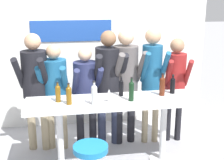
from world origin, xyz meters
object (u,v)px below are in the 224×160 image
person_right (152,72)px  wine_bottle_0 (121,87)px  wine_bottle_1 (131,90)px  wine_bottle_3 (58,93)px  wine_bottle_4 (94,94)px  person_left (55,86)px  person_center_right (126,74)px  person_center_left (86,87)px  person_far_left (35,80)px  wine_glass_0 (109,93)px  person_center (109,76)px  person_far_right (176,78)px  tasting_table (113,110)px  wine_bottle_5 (69,95)px  wine_bottle_6 (162,85)px  wine_bottle_2 (173,85)px

person_right → wine_bottle_0: size_ratio=6.59×
wine_bottle_1 → wine_bottle_3: (-0.96, 0.12, -0.02)m
wine_bottle_3 → wine_bottle_4: 0.50m
person_left → person_center_right: person_center_right is taller
person_left → person_center_left: 0.46m
person_far_left → wine_glass_0: size_ratio=10.22×
person_left → person_right: size_ratio=0.89×
person_center → person_far_right: bearing=-4.2°
tasting_table → person_right: size_ratio=1.26×
person_left → wine_bottle_5: person_left is taller
person_left → person_right: (1.48, -0.03, 0.16)m
tasting_table → person_far_right: 1.27m
person_center_right → wine_bottle_3: (-1.03, -0.60, -0.05)m
person_center_left → person_center: size_ratio=0.87×
wine_bottle_6 → wine_glass_0: 0.79m
wine_bottle_5 → wine_bottle_6: bearing=6.7°
wine_bottle_6 → wine_bottle_5: bearing=-173.3°
wine_bottle_5 → person_left: bearing=105.0°
wine_bottle_3 → person_far_left: bearing=119.6°
person_far_left → wine_bottle_5: 0.85m
person_center_right → wine_bottle_3: bearing=-158.7°
wine_bottle_2 → wine_bottle_3: 1.61m
wine_bottle_4 → wine_bottle_6: bearing=12.7°
person_center → wine_bottle_2: size_ratio=6.61×
person_far_left → wine_bottle_3: person_far_left is taller
wine_glass_0 → wine_bottle_1: bearing=-1.1°
person_far_left → wine_bottle_3: bearing=-49.2°
person_center_left → person_far_right: (1.41, -0.05, 0.09)m
wine_bottle_6 → person_center_right: bearing=125.5°
wine_bottle_1 → wine_bottle_4: size_ratio=1.04×
person_right → wine_bottle_3: (-1.44, -0.54, -0.08)m
person_center → wine_bottle_0: bearing=-79.8°
person_center_left → person_right: person_right is taller
wine_bottle_3 → wine_bottle_5: 0.18m
person_center_left → wine_bottle_3: person_center_left is taller
person_far_left → wine_bottle_4: (0.79, -0.77, -0.00)m
wine_bottle_0 → wine_bottle_2: bearing=-1.0°
wine_bottle_0 → wine_bottle_5: wine_bottle_5 is taller
person_center_right → person_far_right: bearing=-12.2°
wine_bottle_3 → wine_bottle_6: (1.44, 0.03, 0.02)m
wine_bottle_5 → wine_bottle_3: bearing=138.9°
person_center → wine_bottle_6: (0.67, -0.56, -0.01)m
person_left → person_right: 1.49m
tasting_table → wine_bottle_3: size_ratio=8.60×
wine_bottle_6 → tasting_table: bearing=-174.3°
wine_bottle_4 → wine_glass_0: 0.22m
person_far_left → person_far_right: person_far_left is taller
person_left → wine_bottle_0: size_ratio=5.85×
wine_bottle_3 → wine_glass_0: wine_bottle_3 is taller
wine_bottle_1 → person_center: bearing=105.2°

